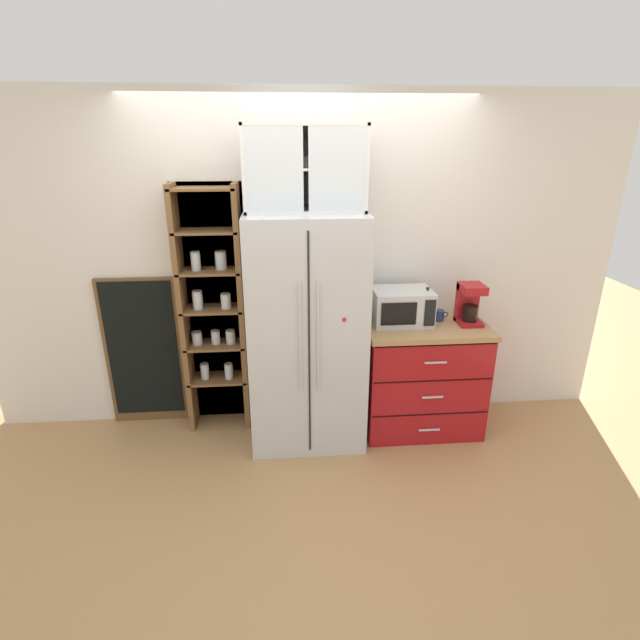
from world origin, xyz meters
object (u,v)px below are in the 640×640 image
object	(u,v)px
microwave	(402,306)
coffee_maker	(469,303)
mug_navy	(439,315)
chalkboard_menu	(144,352)
bottle_green	(426,308)
refrigerator	(307,331)

from	to	relation	value
microwave	coffee_maker	world-z (taller)	coffee_maker
microwave	mug_navy	world-z (taller)	microwave
coffee_maker	mug_navy	bearing A→B (deg)	162.73
coffee_maker	chalkboard_menu	size ratio (longest dim) A/B	0.25
microwave	bottle_green	size ratio (longest dim) A/B	1.56
bottle_green	coffee_maker	bearing A→B (deg)	-2.92
microwave	mug_navy	distance (m)	0.32
mug_navy	bottle_green	world-z (taller)	bottle_green
coffee_maker	mug_navy	size ratio (longest dim) A/B	2.73
refrigerator	chalkboard_menu	distance (m)	1.34
coffee_maker	mug_navy	distance (m)	0.24
refrigerator	bottle_green	bearing A→B (deg)	3.89
bottle_green	chalkboard_menu	distance (m)	2.24
mug_navy	chalkboard_menu	distance (m)	2.34
microwave	coffee_maker	xyz separation A→B (m)	(0.51, -0.04, 0.03)
coffee_maker	bottle_green	xyz separation A→B (m)	(-0.32, 0.02, -0.03)
refrigerator	microwave	xyz separation A→B (m)	(0.73, 0.09, 0.14)
coffee_maker	refrigerator	bearing A→B (deg)	-177.90
refrigerator	microwave	distance (m)	0.75
refrigerator	coffee_maker	xyz separation A→B (m)	(1.23, 0.05, 0.17)
refrigerator	chalkboard_menu	bearing A→B (deg)	166.78
microwave	chalkboard_menu	xyz separation A→B (m)	(-2.01, 0.21, -0.40)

